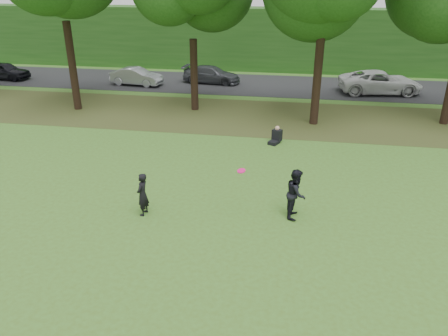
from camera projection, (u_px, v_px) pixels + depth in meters
name	position (u px, v px, depth m)	size (l,w,h in m)	color
ground	(187.00, 240.00, 13.33)	(120.00, 120.00, 0.00)	#3F5C1C
leaf_litter	(242.00, 116.00, 25.05)	(60.00, 7.00, 0.01)	#452F18
street	(256.00, 85.00, 32.26)	(70.00, 7.00, 0.02)	black
far_hedge	(265.00, 39.00, 36.67)	(70.00, 3.00, 5.00)	#1C4614
player_left	(143.00, 194.00, 14.47)	(0.55, 0.36, 1.50)	black
player_right	(296.00, 193.00, 14.31)	(0.83, 0.64, 1.70)	black
parked_cars	(285.00, 79.00, 30.74)	(39.97, 3.86, 1.52)	black
frisbee	(241.00, 171.00, 13.80)	(0.34, 0.35, 0.10)	#DF126C
seated_person	(276.00, 137.00, 20.95)	(0.68, 0.83, 0.83)	black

